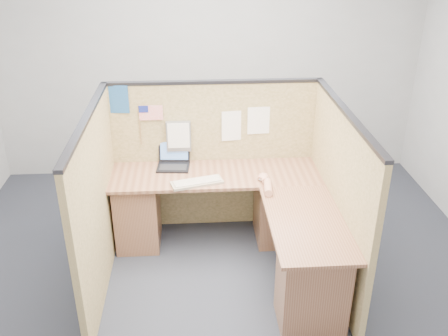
{
  "coord_description": "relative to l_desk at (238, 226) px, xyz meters",
  "views": [
    {
      "loc": [
        -0.2,
        -3.48,
        2.84
      ],
      "look_at": [
        0.07,
        0.5,
        0.87
      ],
      "focal_mm": 40.0,
      "sensor_mm": 36.0,
      "label": 1
    }
  ],
  "objects": [
    {
      "name": "file_holder",
      "position": [
        -0.52,
        0.66,
        0.61
      ],
      "size": [
        0.23,
        0.05,
        0.3
      ],
      "color": "slate",
      "rests_on": "cubicle_partitions"
    },
    {
      "name": "mouse",
      "position": [
        0.24,
        0.22,
        0.36
      ],
      "size": [
        0.11,
        0.07,
        0.04
      ],
      "primitive_type": "ellipsoid",
      "rotation": [
        0.0,
        0.0,
        0.07
      ],
      "color": "silver",
      "rests_on": "l_desk"
    },
    {
      "name": "paper_right",
      "position": [
        0.01,
        0.68,
        0.69
      ],
      "size": [
        0.23,
        0.03,
        0.3
      ],
      "primitive_type": "cube",
      "rotation": [
        0.0,
        0.0,
        0.11
      ],
      "color": "white",
      "rests_on": "cubicle_partitions"
    },
    {
      "name": "hand_forearm",
      "position": [
        0.25,
        0.09,
        0.37
      ],
      "size": [
        0.1,
        0.36,
        0.08
      ],
      "color": "tan",
      "rests_on": "l_desk"
    },
    {
      "name": "paper_left",
      "position": [
        0.25,
        0.68,
        0.74
      ],
      "size": [
        0.21,
        0.02,
        0.27
      ],
      "primitive_type": "cube",
      "rotation": [
        0.0,
        0.0,
        0.06
      ],
      "color": "white",
      "rests_on": "cubicle_partitions"
    },
    {
      "name": "american_flag",
      "position": [
        -0.8,
        0.67,
        0.83
      ],
      "size": [
        0.23,
        0.01,
        0.39
      ],
      "color": "olive",
      "rests_on": "cubicle_partitions"
    },
    {
      "name": "laptop",
      "position": [
        -0.58,
        0.59,
        0.39
      ],
      "size": [
        0.32,
        0.31,
        0.22
      ],
      "rotation": [
        0.0,
        0.0,
        -0.08
      ],
      "color": "black",
      "rests_on": "l_desk"
    },
    {
      "name": "wall_back",
      "position": [
        -0.18,
        1.96,
        1.01
      ],
      "size": [
        5.0,
        0.0,
        5.0
      ],
      "primitive_type": "plane",
      "rotation": [
        1.57,
        0.0,
        0.0
      ],
      "color": "#9B9DA0",
      "rests_on": "floor"
    },
    {
      "name": "keyboard",
      "position": [
        -0.36,
        0.2,
        0.35
      ],
      "size": [
        0.49,
        0.27,
        0.03
      ],
      "rotation": [
        0.0,
        0.0,
        0.26
      ],
      "color": "gray",
      "rests_on": "l_desk"
    },
    {
      "name": "blue_poster",
      "position": [
        -1.06,
        0.68,
        0.98
      ],
      "size": [
        0.2,
        0.02,
        0.26
      ],
      "primitive_type": "cube",
      "rotation": [
        0.0,
        0.0,
        -0.1
      ],
      "color": "#1E4F8C",
      "rests_on": "cubicle_partitions"
    },
    {
      "name": "cubicle_partitions",
      "position": [
        -0.18,
        0.14,
        0.38
      ],
      "size": [
        2.06,
        1.83,
        1.53
      ],
      "color": "olive",
      "rests_on": "floor"
    },
    {
      "name": "l_desk",
      "position": [
        0.0,
        0.0,
        0.0
      ],
      "size": [
        1.95,
        1.75,
        0.73
      ],
      "color": "brown",
      "rests_on": "floor"
    },
    {
      "name": "floor",
      "position": [
        -0.18,
        -0.29,
        -0.39
      ],
      "size": [
        5.0,
        5.0,
        0.0
      ],
      "primitive_type": "plane",
      "color": "#1F232B",
      "rests_on": "ground"
    }
  ]
}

